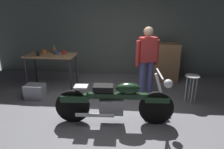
% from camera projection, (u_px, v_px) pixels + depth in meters
% --- Properties ---
extents(ground_plane, '(12.00, 12.00, 0.00)m').
position_uv_depth(ground_plane, '(105.00, 116.00, 4.17)').
color(ground_plane, slate).
extents(back_wall, '(8.00, 0.12, 3.10)m').
position_uv_depth(back_wall, '(117.00, 25.00, 6.32)').
color(back_wall, '#56605B').
rests_on(back_wall, ground_plane).
extents(workbench, '(1.30, 0.64, 0.90)m').
position_uv_depth(workbench, '(51.00, 59.00, 5.43)').
color(workbench, '#99724C').
rests_on(workbench, ground_plane).
extents(motorcycle, '(2.19, 0.60, 1.00)m').
position_uv_depth(motorcycle, '(115.00, 101.00, 3.80)').
color(motorcycle, black).
rests_on(motorcycle, ground_plane).
extents(person_standing, '(0.53, 0.35, 1.67)m').
position_uv_depth(person_standing, '(147.00, 59.00, 4.80)').
color(person_standing, '#50538E').
rests_on(person_standing, ground_plane).
extents(shop_stool, '(0.32, 0.32, 0.64)m').
position_uv_depth(shop_stool, '(192.00, 82.00, 4.62)').
color(shop_stool, '#B2B2B7').
rests_on(shop_stool, ground_plane).
extents(wooden_dresser, '(0.80, 0.47, 1.10)m').
position_uv_depth(wooden_dresser, '(164.00, 62.00, 6.02)').
color(wooden_dresser, '#99724C').
rests_on(wooden_dresser, ground_plane).
extents(storage_bin, '(0.44, 0.32, 0.34)m').
position_uv_depth(storage_bin, '(35.00, 91.00, 4.93)').
color(storage_bin, gray).
rests_on(storage_bin, ground_plane).
extents(mug_orange_travel, '(0.12, 0.09, 0.11)m').
position_uv_depth(mug_orange_travel, '(44.00, 52.00, 5.48)').
color(mug_orange_travel, orange).
rests_on(mug_orange_travel, workbench).
extents(mug_black_matte, '(0.12, 0.08, 0.11)m').
position_uv_depth(mug_black_matte, '(38.00, 53.00, 5.26)').
color(mug_black_matte, black).
rests_on(mug_black_matte, workbench).
extents(mug_blue_enamel, '(0.11, 0.08, 0.09)m').
position_uv_depth(mug_blue_enamel, '(56.00, 53.00, 5.40)').
color(mug_blue_enamel, '#2D51AD').
rests_on(mug_blue_enamel, workbench).
extents(mug_brown_stoneware, '(0.11, 0.08, 0.09)m').
position_uv_depth(mug_brown_stoneware, '(51.00, 51.00, 5.58)').
color(mug_brown_stoneware, brown).
rests_on(mug_brown_stoneware, workbench).
extents(mug_red_diner, '(0.11, 0.08, 0.11)m').
position_uv_depth(mug_red_diner, '(64.00, 52.00, 5.39)').
color(mug_red_diner, red).
rests_on(mug_red_diner, workbench).
extents(bottle, '(0.06, 0.06, 0.24)m').
position_uv_depth(bottle, '(54.00, 50.00, 5.49)').
color(bottle, olive).
rests_on(bottle, workbench).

